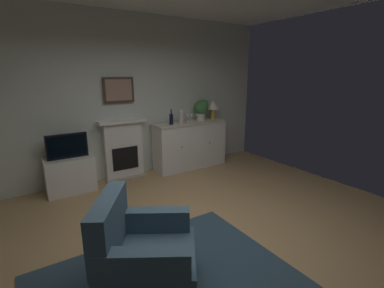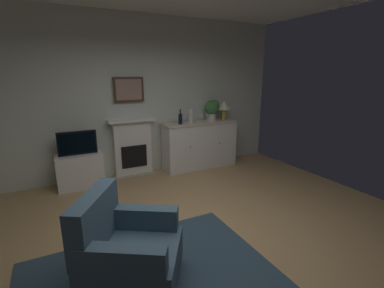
% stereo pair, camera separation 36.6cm
% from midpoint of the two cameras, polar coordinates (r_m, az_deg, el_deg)
% --- Properties ---
extents(ground_plane, '(6.06, 5.32, 0.10)m').
position_cam_midpoint_polar(ground_plane, '(3.48, 5.27, -20.01)').
color(ground_plane, tan).
rests_on(ground_plane, ground).
extents(wall_rear, '(6.06, 0.06, 2.96)m').
position_cam_midpoint_polar(wall_rear, '(5.29, -9.80, 9.60)').
color(wall_rear, silver).
rests_on(wall_rear, ground_plane).
extents(area_rug, '(2.38, 1.77, 0.02)m').
position_cam_midpoint_polar(area_rug, '(2.89, -4.33, -26.99)').
color(area_rug, '#2D4251').
rests_on(area_rug, ground_plane).
extents(fireplace_unit, '(0.87, 0.30, 1.10)m').
position_cam_midpoint_polar(fireplace_unit, '(5.29, -10.35, -0.71)').
color(fireplace_unit, white).
rests_on(fireplace_unit, ground_plane).
extents(framed_picture, '(0.55, 0.04, 0.45)m').
position_cam_midpoint_polar(framed_picture, '(5.16, -11.05, 11.06)').
color(framed_picture, '#473323').
extents(sideboard_cabinet, '(1.55, 0.49, 0.96)m').
position_cam_midpoint_polar(sideboard_cabinet, '(5.68, 3.47, -0.16)').
color(sideboard_cabinet, white).
rests_on(sideboard_cabinet, ground_plane).
extents(table_lamp, '(0.26, 0.26, 0.40)m').
position_cam_midpoint_polar(table_lamp, '(5.84, 8.53, 7.70)').
color(table_lamp, '#B79338').
rests_on(table_lamp, sideboard_cabinet).
extents(wine_bottle, '(0.08, 0.08, 0.29)m').
position_cam_midpoint_polar(wine_bottle, '(5.30, -0.47, 5.28)').
color(wine_bottle, black).
rests_on(wine_bottle, sideboard_cabinet).
extents(wine_glass_left, '(0.07, 0.07, 0.16)m').
position_cam_midpoint_polar(wine_glass_left, '(5.47, 3.14, 5.71)').
color(wine_glass_left, silver).
rests_on(wine_glass_left, sideboard_cabinet).
extents(wine_glass_center, '(0.07, 0.07, 0.16)m').
position_cam_midpoint_polar(wine_glass_center, '(5.56, 3.93, 5.83)').
color(wine_glass_center, silver).
rests_on(wine_glass_center, sideboard_cabinet).
extents(wine_glass_right, '(0.07, 0.07, 0.16)m').
position_cam_midpoint_polar(wine_glass_right, '(5.60, 5.04, 5.87)').
color(wine_glass_right, silver).
rests_on(wine_glass_right, sideboard_cabinet).
extents(vase_decorative, '(0.11, 0.11, 0.28)m').
position_cam_midpoint_polar(vase_decorative, '(5.40, 1.74, 5.79)').
color(vase_decorative, beige).
rests_on(vase_decorative, sideboard_cabinet).
extents(tv_cabinet, '(0.75, 0.42, 0.59)m').
position_cam_midpoint_polar(tv_cabinet, '(5.04, -20.37, -5.23)').
color(tv_cabinet, white).
rests_on(tv_cabinet, ground_plane).
extents(tv_set, '(0.62, 0.07, 0.40)m').
position_cam_midpoint_polar(tv_set, '(4.88, -20.85, 0.17)').
color(tv_set, black).
rests_on(tv_set, tv_cabinet).
extents(potted_plant_small, '(0.30, 0.30, 0.43)m').
position_cam_midpoint_polar(potted_plant_small, '(5.74, 6.08, 7.42)').
color(potted_plant_small, beige).
rests_on(potted_plant_small, sideboard_cabinet).
extents(armchair, '(1.09, 1.07, 0.92)m').
position_cam_midpoint_polar(armchair, '(2.66, -9.46, -21.11)').
color(armchair, '#3F596B').
rests_on(armchair, ground_plane).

